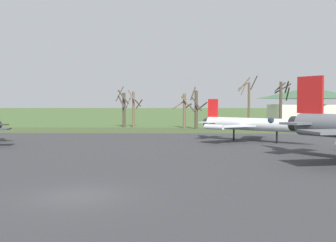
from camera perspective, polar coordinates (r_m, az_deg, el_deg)
The scene contains 11 objects.
ground_plane at distance 18.33m, azimuth -12.76°, elevation -10.47°, with size 600.00×600.00×0.00m, color #425B2D.
asphalt_apron at distance 31.39m, azimuth -6.42°, elevation -4.92°, with size 70.21×45.07×0.05m, color #333335.
grass_verge_strip at distance 59.63m, azimuth -2.38°, elevation -1.34°, with size 130.21×12.00×0.06m, color #3B4B29.
jet_fighter_front_right at distance 42.71m, azimuth 12.52°, elevation -0.44°, with size 12.09×11.13×4.56m.
bare_tree_far_left at distance 67.88m, azimuth -6.34°, elevation 1.92°, with size 2.42×2.43×6.98m.
bare_tree_left_of_center at distance 68.13m, azimuth -4.89°, elevation 2.00°, with size 2.96×2.91×6.31m.
bare_tree_center at distance 64.91m, azimuth 2.33°, elevation 1.63°, with size 3.16×2.61×5.62m.
bare_tree_right_of_center at distance 62.93m, azimuth 4.01°, elevation 1.82°, with size 3.12×3.11×6.68m.
bare_tree_far_right at distance 66.67m, azimuth 11.33°, elevation 2.87°, with size 3.08×2.34×8.54m.
bare_tree_backdrop_extra at distance 68.13m, azimuth 15.86°, elevation 2.80°, with size 2.74×3.14×7.70m.
visitor_building at distance 92.14m, azimuth 19.59°, elevation 2.19°, with size 17.89×11.50×7.48m.
Camera 1 is at (4.60, -17.25, 4.12)m, focal length 42.91 mm.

